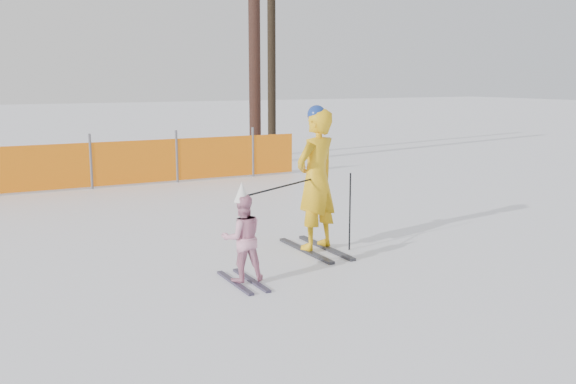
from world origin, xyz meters
name	(u,v)px	position (x,y,z in m)	size (l,w,h in m)	color
ground	(306,276)	(0.00, 0.00, 0.00)	(120.00, 120.00, 0.00)	white
adult	(316,179)	(0.71, 0.99, 1.05)	(0.85, 1.46, 2.10)	black
child	(242,237)	(-0.82, 0.12, 0.57)	(0.57, 0.99, 1.25)	black
ski_poles	(313,198)	(0.47, 0.66, 0.85)	(1.90, 0.77, 1.13)	black
tree_trunks	(261,63)	(4.45, 10.68, 2.90)	(1.65, 1.93, 5.98)	#321D16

